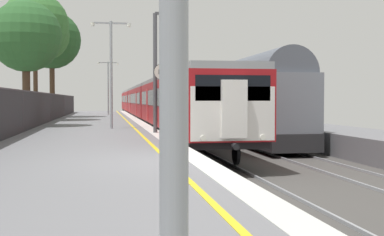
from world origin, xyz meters
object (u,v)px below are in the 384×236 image
(speed_limit_sign, at_px, (162,91))
(background_tree_right, at_px, (51,42))
(commuter_train_at_platform, at_px, (148,102))
(platform_lamp_far, at_px, (108,83))
(background_tree_centre, at_px, (38,29))
(platform_lamp_mid, at_px, (111,65))
(freight_train_adjacent_track, at_px, (200,98))
(background_tree_left, at_px, (24,39))
(signal_gantry, at_px, (161,58))

(speed_limit_sign, bearing_deg, background_tree_right, 104.61)
(commuter_train_at_platform, height_order, platform_lamp_far, platform_lamp_far)
(speed_limit_sign, bearing_deg, background_tree_centre, 110.23)
(platform_lamp_mid, bearing_deg, background_tree_right, 104.97)
(freight_train_adjacent_track, height_order, platform_lamp_far, platform_lamp_far)
(platform_lamp_far, relative_size, background_tree_centre, 0.57)
(background_tree_left, bearing_deg, background_tree_right, 90.48)
(commuter_train_at_platform, xyz_separation_m, platform_lamp_mid, (-3.60, -20.63, 1.93))
(signal_gantry, relative_size, platform_lamp_mid, 0.98)
(background_tree_left, bearing_deg, platform_lamp_far, 77.56)
(platform_lamp_far, relative_size, background_tree_left, 0.75)
(signal_gantry, relative_size, background_tree_centre, 0.59)
(background_tree_right, bearing_deg, background_tree_centre, -91.37)
(platform_lamp_far, bearing_deg, signal_gantry, -85.56)
(background_tree_centre, bearing_deg, background_tree_left, -87.96)
(freight_train_adjacent_track, xyz_separation_m, background_tree_right, (-12.33, 1.24, 4.64))
(platform_lamp_far, distance_m, background_tree_left, 21.43)
(platform_lamp_far, bearing_deg, platform_lamp_mid, -90.00)
(commuter_train_at_platform, distance_m, platform_lamp_mid, 21.03)
(freight_train_adjacent_track, relative_size, platform_lamp_far, 8.75)
(background_tree_right, bearing_deg, background_tree_left, -89.52)
(speed_limit_sign, bearing_deg, platform_lamp_far, 93.27)
(speed_limit_sign, height_order, background_tree_left, background_tree_left)
(speed_limit_sign, relative_size, platform_lamp_mid, 0.52)
(background_tree_right, bearing_deg, freight_train_adjacent_track, -5.76)
(commuter_train_at_platform, distance_m, platform_lamp_far, 4.98)
(speed_limit_sign, bearing_deg, background_tree_left, 122.68)
(commuter_train_at_platform, xyz_separation_m, background_tree_right, (-8.33, -2.95, 4.97))
(freight_train_adjacent_track, distance_m, background_tree_centre, 14.51)
(platform_lamp_mid, bearing_deg, commuter_train_at_platform, 80.09)
(freight_train_adjacent_track, bearing_deg, signal_gantry, -105.23)
(freight_train_adjacent_track, distance_m, background_tree_right, 13.24)
(platform_lamp_far, bearing_deg, commuter_train_at_platform, -39.26)
(commuter_train_at_platform, relative_size, freight_train_adjacent_track, 1.41)
(speed_limit_sign, relative_size, platform_lamp_far, 0.54)
(speed_limit_sign, distance_m, background_tree_left, 12.15)
(signal_gantry, bearing_deg, background_tree_centre, 115.71)
(platform_lamp_far, bearing_deg, freight_train_adjacent_track, -43.19)
(speed_limit_sign, height_order, background_tree_right, background_tree_right)
(signal_gantry, bearing_deg, platform_lamp_far, 94.44)
(platform_lamp_mid, bearing_deg, speed_limit_sign, -76.28)
(freight_train_adjacent_track, distance_m, background_tree_left, 18.63)
(freight_train_adjacent_track, distance_m, platform_lamp_far, 10.54)
(signal_gantry, distance_m, background_tree_right, 22.66)
(background_tree_centre, height_order, background_tree_right, background_tree_centre)
(platform_lamp_mid, xyz_separation_m, background_tree_right, (-4.73, 17.67, 3.03))
(commuter_train_at_platform, height_order, signal_gantry, signal_gantry)
(signal_gantry, bearing_deg, background_tree_right, 107.75)
(speed_limit_sign, relative_size, background_tree_right, 0.32)
(background_tree_centre, bearing_deg, freight_train_adjacent_track, 24.10)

